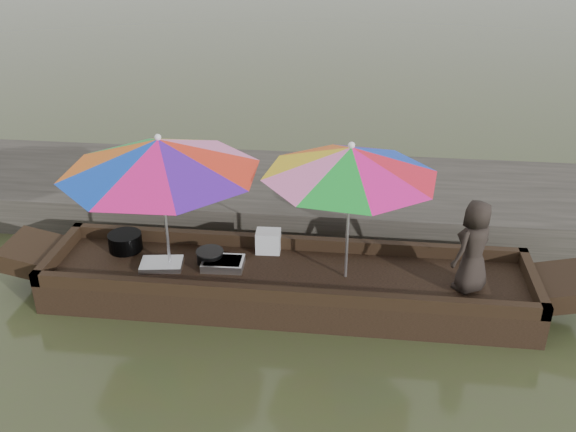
# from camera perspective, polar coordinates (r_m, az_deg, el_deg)

# --- Properties ---
(water) EXTENTS (80.00, 80.00, 0.00)m
(water) POSITION_cam_1_polar(r_m,az_deg,el_deg) (7.28, -0.09, -7.39)
(water) COLOR #394423
(water) RESTS_ON ground
(dock) EXTENTS (22.00, 2.20, 0.50)m
(dock) POSITION_cam_1_polar(r_m,az_deg,el_deg) (9.07, 1.55, 1.71)
(dock) COLOR #2D2B26
(dock) RESTS_ON ground
(boat_hull) EXTENTS (5.34, 1.20, 0.35)m
(boat_hull) POSITION_cam_1_polar(r_m,az_deg,el_deg) (7.19, -0.09, -6.24)
(boat_hull) COLOR black
(boat_hull) RESTS_ON water
(cooking_pot) EXTENTS (0.39, 0.39, 0.20)m
(cooking_pot) POSITION_cam_1_polar(r_m,az_deg,el_deg) (7.72, -14.27, -2.23)
(cooking_pot) COLOR black
(cooking_pot) RESTS_ON boat_hull
(tray_crayfish) EXTENTS (0.47, 0.33, 0.09)m
(tray_crayfish) POSITION_cam_1_polar(r_m,az_deg,el_deg) (7.21, -5.80, -4.23)
(tray_crayfish) COLOR silver
(tray_crayfish) RESTS_ON boat_hull
(tray_scallop) EXTENTS (0.50, 0.38, 0.06)m
(tray_scallop) POSITION_cam_1_polar(r_m,az_deg,el_deg) (7.32, -11.17, -4.24)
(tray_scallop) COLOR silver
(tray_scallop) RESTS_ON boat_hull
(charcoal_grill) EXTENTS (0.29, 0.29, 0.14)m
(charcoal_grill) POSITION_cam_1_polar(r_m,az_deg,el_deg) (7.30, -6.95, -3.66)
(charcoal_grill) COLOR black
(charcoal_grill) RESTS_ON boat_hull
(supply_bag) EXTENTS (0.29, 0.23, 0.26)m
(supply_bag) POSITION_cam_1_polar(r_m,az_deg,el_deg) (7.44, -1.76, -2.26)
(supply_bag) COLOR silver
(supply_bag) RESTS_ON boat_hull
(vendor) EXTENTS (0.59, 0.59, 1.02)m
(vendor) POSITION_cam_1_polar(r_m,az_deg,el_deg) (6.83, 16.19, -2.61)
(vendor) COLOR black
(vendor) RESTS_ON boat_hull
(umbrella_bow) EXTENTS (2.82, 2.82, 1.55)m
(umbrella_bow) POSITION_cam_1_polar(r_m,az_deg,el_deg) (6.98, -10.95, 1.12)
(umbrella_bow) COLOR pink
(umbrella_bow) RESTS_ON boat_hull
(umbrella_stern) EXTENTS (2.21, 2.21, 1.55)m
(umbrella_stern) POSITION_cam_1_polar(r_m,az_deg,el_deg) (6.68, 5.39, 0.28)
(umbrella_stern) COLOR #0C39D8
(umbrella_stern) RESTS_ON boat_hull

